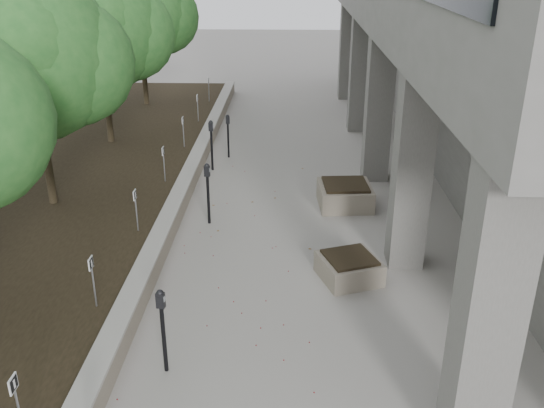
# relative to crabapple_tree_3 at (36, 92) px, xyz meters

# --- Properties ---
(retaining_wall) EXTENTS (0.39, 26.00, 0.50)m
(retaining_wall) POSITION_rel_crabapple_tree_3_xyz_m (2.97, 1.00, -2.87)
(retaining_wall) COLOR gray
(retaining_wall) RESTS_ON ground
(planting_bed) EXTENTS (7.00, 26.00, 0.40)m
(planting_bed) POSITION_rel_crabapple_tree_3_xyz_m (-0.70, 1.00, -2.92)
(planting_bed) COLOR #2E2417
(planting_bed) RESTS_ON ground
(crabapple_tree_3) EXTENTS (4.60, 4.00, 5.44)m
(crabapple_tree_3) POSITION_rel_crabapple_tree_3_xyz_m (0.00, 0.00, 0.00)
(crabapple_tree_3) COLOR #266225
(crabapple_tree_3) RESTS_ON planting_bed
(crabapple_tree_4) EXTENTS (4.60, 4.00, 5.44)m
(crabapple_tree_4) POSITION_rel_crabapple_tree_3_xyz_m (0.00, 5.00, 0.00)
(crabapple_tree_4) COLOR #266225
(crabapple_tree_4) RESTS_ON planting_bed
(crabapple_tree_5) EXTENTS (4.60, 4.00, 5.44)m
(crabapple_tree_5) POSITION_rel_crabapple_tree_3_xyz_m (0.00, 10.00, 0.00)
(crabapple_tree_5) COLOR #266225
(crabapple_tree_5) RESTS_ON planting_bed
(parking_sign_2) EXTENTS (0.04, 0.22, 0.96)m
(parking_sign_2) POSITION_rel_crabapple_tree_3_xyz_m (2.45, -7.50, -2.24)
(parking_sign_2) COLOR black
(parking_sign_2) RESTS_ON planting_bed
(parking_sign_3) EXTENTS (0.04, 0.22, 0.96)m
(parking_sign_3) POSITION_rel_crabapple_tree_3_xyz_m (2.45, -4.50, -2.24)
(parking_sign_3) COLOR black
(parking_sign_3) RESTS_ON planting_bed
(parking_sign_4) EXTENTS (0.04, 0.22, 0.96)m
(parking_sign_4) POSITION_rel_crabapple_tree_3_xyz_m (2.45, -1.50, -2.24)
(parking_sign_4) COLOR black
(parking_sign_4) RESTS_ON planting_bed
(parking_sign_5) EXTENTS (0.04, 0.22, 0.96)m
(parking_sign_5) POSITION_rel_crabapple_tree_3_xyz_m (2.45, 1.50, -2.24)
(parking_sign_5) COLOR black
(parking_sign_5) RESTS_ON planting_bed
(parking_sign_6) EXTENTS (0.04, 0.22, 0.96)m
(parking_sign_6) POSITION_rel_crabapple_tree_3_xyz_m (2.45, 4.50, -2.24)
(parking_sign_6) COLOR black
(parking_sign_6) RESTS_ON planting_bed
(parking_sign_7) EXTENTS (0.04, 0.22, 0.96)m
(parking_sign_7) POSITION_rel_crabapple_tree_3_xyz_m (2.45, 7.50, -2.24)
(parking_sign_7) COLOR black
(parking_sign_7) RESTS_ON planting_bed
(parking_sign_8) EXTENTS (0.04, 0.22, 0.96)m
(parking_sign_8) POSITION_rel_crabapple_tree_3_xyz_m (2.45, 10.50, -2.24)
(parking_sign_8) COLOR black
(parking_sign_8) RESTS_ON planting_bed
(parking_meter_2) EXTENTS (0.16, 0.13, 1.48)m
(parking_meter_2) POSITION_rel_crabapple_tree_3_xyz_m (3.88, -5.66, -2.38)
(parking_meter_2) COLOR black
(parking_meter_2) RESTS_ON ground
(parking_meter_3) EXTENTS (0.17, 0.13, 1.53)m
(parking_meter_3) POSITION_rel_crabapple_tree_3_xyz_m (3.84, -0.22, -2.35)
(parking_meter_3) COLOR black
(parking_meter_3) RESTS_ON ground
(parking_meter_4) EXTENTS (0.16, 0.11, 1.53)m
(parking_meter_4) POSITION_rel_crabapple_tree_3_xyz_m (3.45, 3.52, -2.36)
(parking_meter_4) COLOR black
(parking_meter_4) RESTS_ON ground
(parking_meter_5) EXTENTS (0.16, 0.13, 1.39)m
(parking_meter_5) POSITION_rel_crabapple_tree_3_xyz_m (3.82, 4.69, -2.43)
(parking_meter_5) COLOR black
(parking_meter_5) RESTS_ON ground
(planter_front) EXTENTS (1.39, 1.39, 0.51)m
(planter_front) POSITION_rel_crabapple_tree_3_xyz_m (6.99, -2.74, -2.87)
(planter_front) COLOR gray
(planter_front) RESTS_ON ground
(planter_back) EXTENTS (1.41, 1.41, 0.62)m
(planter_back) POSITION_rel_crabapple_tree_3_xyz_m (7.20, 0.96, -2.81)
(planter_back) COLOR gray
(planter_back) RESTS_ON ground
(berry_scatter) EXTENTS (3.30, 14.10, 0.02)m
(berry_scatter) POSITION_rel_crabapple_tree_3_xyz_m (4.70, -3.00, -3.11)
(berry_scatter) COLOR maroon
(berry_scatter) RESTS_ON ground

